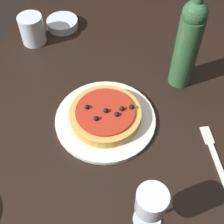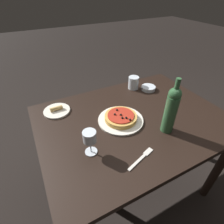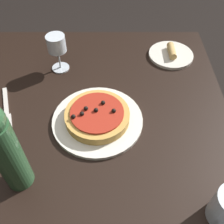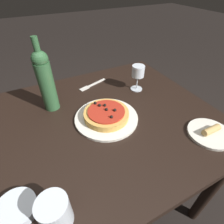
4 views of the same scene
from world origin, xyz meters
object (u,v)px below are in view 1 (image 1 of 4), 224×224
Objects in this scene: wine_bottle at (188,43)px; dinner_plate at (105,119)px; pizza at (105,115)px; wine_glass at (151,203)px; water_cup at (32,29)px; side_bowl at (62,23)px; dining_table at (115,118)px; fork at (213,151)px.

dinner_plate is at bearing 135.18° from wine_bottle.
wine_glass is (-0.27, -0.15, 0.08)m from pizza.
wine_bottle is (0.20, -0.20, 0.12)m from pizza.
water_cup is 0.88× the size of side_bowl.
pizza is at bearing -148.56° from side_bowl.
pizza is 2.01× the size of water_cup.
dining_table is at bearing 121.17° from wine_bottle.
wine_glass is at bearing -150.06° from dinner_plate.
pizza reaches higher than dining_table.
wine_bottle is at bearing -44.79° from pizza.
fork is (-0.05, -0.31, -0.00)m from dinner_plate.
wine_glass is at bearing 126.42° from fork.
wine_glass reaches higher than fork.
water_cup is 0.55× the size of fork.
pizza reaches higher than side_bowl.
side_bowl is at bearing 31.43° from dinner_plate.
pizza is 0.31m from wine_bottle.
side_bowl is 0.63× the size of fork.
dinner_plate is at bearing 171.82° from dining_table.
dinner_plate is 0.47m from side_bowl.
dining_table is 0.16m from pizza.
dinner_plate is 1.57× the size of fork.
side_bowl is at bearing 30.84° from wine_glass.
fork is (-0.14, -0.30, 0.10)m from dining_table.
side_bowl is (0.31, 0.26, 0.12)m from dining_table.
dining_table is 0.34m from fork.
dining_table is at bearing -122.57° from water_cup.
side_bowl is 0.71m from fork.
dining_table is 0.42m from side_bowl.
fork is (0.22, -0.16, -0.10)m from wine_glass.
dinner_plate is 0.32m from wine_glass.
fork is at bearing -119.11° from water_cup.
dinner_plate is 0.02m from pizza.
water_cup is (0.57, 0.47, -0.05)m from wine_glass.
wine_glass is 0.42× the size of wine_bottle.
wine_bottle is (0.47, -0.05, 0.05)m from wine_glass.
water_cup is at bearing 46.78° from dinner_plate.
dinner_plate is 1.42× the size of pizza.
water_cup reaches higher than fork.
pizza is 1.78× the size of side_bowl.
water_cup is (0.10, 0.52, -0.10)m from wine_bottle.
water_cup reaches higher than dinner_plate.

